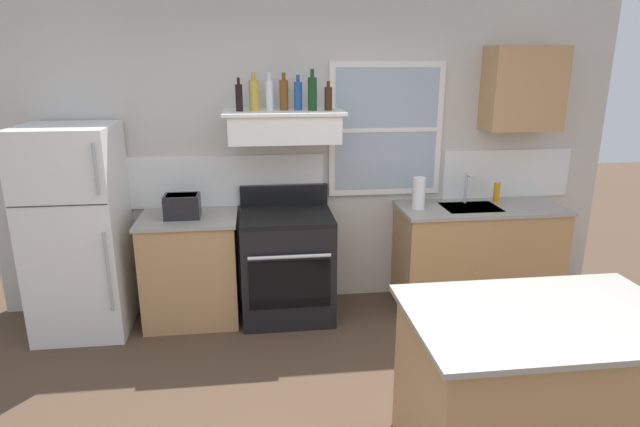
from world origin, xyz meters
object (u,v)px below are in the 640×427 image
at_px(bottle_amber_wine, 284,94).
at_px(bottle_brown_stout, 328,98).
at_px(stove_range, 287,264).
at_px(paper_towel_roll, 419,193).
at_px(toaster, 182,206).
at_px(dish_soap_bottle, 496,193).
at_px(bottle_blue_liqueur, 298,95).
at_px(bottle_champagne_gold_foil, 254,95).
at_px(bottle_balsamic_dark, 239,97).
at_px(refrigerator, 78,231).
at_px(bottle_dark_green_wine, 312,93).
at_px(kitchen_island, 537,392).
at_px(bottle_clear_tall, 269,94).

height_order(bottle_amber_wine, bottle_brown_stout, bottle_amber_wine).
relative_size(stove_range, paper_towel_roll, 4.04).
xyz_separation_m(toaster, dish_soap_bottle, (2.71, 0.13, -0.01)).
bearing_deg(bottle_brown_stout, dish_soap_bottle, 2.43).
relative_size(toaster, bottle_blue_liqueur, 1.08).
bearing_deg(bottle_blue_liqueur, bottle_brown_stout, -11.46).
bearing_deg(bottle_champagne_gold_foil, bottle_balsamic_dark, -165.87).
height_order(refrigerator, bottle_blue_liqueur, bottle_blue_liqueur).
relative_size(refrigerator, bottle_dark_green_wine, 5.17).
relative_size(paper_towel_roll, kitchen_island, 0.19).
bearing_deg(stove_range, bottle_blue_liqueur, 45.17).
bearing_deg(dish_soap_bottle, bottle_brown_stout, -177.57).
height_order(stove_range, bottle_champagne_gold_foil, bottle_champagne_gold_foil).
height_order(bottle_amber_wine, bottle_blue_liqueur, bottle_amber_wine).
distance_m(bottle_clear_tall, bottle_brown_stout, 0.47).
height_order(paper_towel_roll, kitchen_island, paper_towel_roll).
height_order(stove_range, bottle_brown_stout, bottle_brown_stout).
distance_m(stove_range, bottle_amber_wine, 1.41).
bearing_deg(bottle_balsamic_dark, toaster, -170.92).
xyz_separation_m(refrigerator, dish_soap_bottle, (3.53, 0.16, 0.17)).
bearing_deg(bottle_balsamic_dark, paper_towel_roll, -1.69).
xyz_separation_m(bottle_champagne_gold_foil, paper_towel_roll, (1.37, -0.07, -0.82)).
bearing_deg(bottle_balsamic_dark, dish_soap_bottle, 1.44).
distance_m(bottle_blue_liqueur, bottle_dark_green_wine, 0.12).
height_order(bottle_balsamic_dark, paper_towel_roll, bottle_balsamic_dark).
relative_size(bottle_brown_stout, dish_soap_bottle, 1.27).
bearing_deg(bottle_blue_liqueur, bottle_balsamic_dark, -175.14).
bearing_deg(refrigerator, paper_towel_roll, 1.24).
relative_size(refrigerator, kitchen_island, 1.19).
height_order(toaster, bottle_brown_stout, bottle_brown_stout).
height_order(bottle_champagne_gold_foil, dish_soap_bottle, bottle_champagne_gold_foil).
bearing_deg(toaster, bottle_clear_tall, 10.40).
bearing_deg(kitchen_island, bottle_clear_tall, 121.97).
bearing_deg(dish_soap_bottle, refrigerator, -177.40).
xyz_separation_m(bottle_amber_wine, paper_towel_roll, (1.13, -0.10, -0.82)).
height_order(stove_range, kitchen_island, stove_range).
height_order(bottle_balsamic_dark, kitchen_island, bottle_balsamic_dark).
relative_size(stove_range, bottle_balsamic_dark, 4.22).
bearing_deg(kitchen_island, bottle_dark_green_wine, 115.45).
bearing_deg(bottle_balsamic_dark, refrigerator, -175.43).
relative_size(bottle_clear_tall, bottle_brown_stout, 1.30).
bearing_deg(bottle_dark_green_wine, stove_range, -161.80).
bearing_deg(dish_soap_bottle, bottle_amber_wine, 179.98).
distance_m(bottle_dark_green_wine, paper_towel_roll, 1.23).
bearing_deg(bottle_champagne_gold_foil, dish_soap_bottle, 0.73).
relative_size(refrigerator, bottle_amber_wine, 5.67).
relative_size(refrigerator, bottle_blue_liqueur, 6.06).
relative_size(bottle_balsamic_dark, bottle_blue_liqueur, 0.94).
bearing_deg(bottle_blue_liqueur, toaster, -172.98).
xyz_separation_m(refrigerator, bottle_champagne_gold_foil, (1.42, 0.13, 1.04)).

